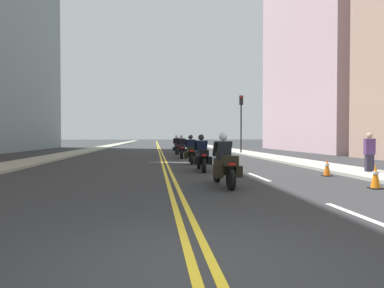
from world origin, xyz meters
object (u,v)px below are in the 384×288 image
(traffic_cone_0, at_px, (376,176))
(motorcycle_2, at_px, (191,152))
(pedestrian_0, at_px, (369,153))
(traffic_cone_1, at_px, (327,167))
(motorcycle_1, at_px, (202,156))
(motorcycle_0, at_px, (224,165))
(motorcycle_4, at_px, (177,147))
(traffic_light_near, at_px, (241,114))
(motorcycle_3, at_px, (182,149))

(traffic_cone_0, bearing_deg, motorcycle_2, 114.46)
(pedestrian_0, bearing_deg, traffic_cone_1, -163.28)
(motorcycle_2, bearing_deg, motorcycle_1, -87.60)
(traffic_cone_1, relative_size, pedestrian_0, 0.41)
(motorcycle_0, xyz_separation_m, motorcycle_1, (-0.05, 4.37, -0.00))
(motorcycle_1, bearing_deg, pedestrian_0, -17.63)
(motorcycle_4, distance_m, traffic_cone_1, 16.02)
(motorcycle_4, xyz_separation_m, traffic_cone_0, (4.38, -18.32, -0.30))
(motorcycle_1, height_order, pedestrian_0, pedestrian_0)
(motorcycle_4, xyz_separation_m, traffic_light_near, (5.59, 0.60, 2.81))
(traffic_cone_1, height_order, pedestrian_0, pedestrian_0)
(motorcycle_0, bearing_deg, pedestrian_0, 17.78)
(motorcycle_4, bearing_deg, motorcycle_1, -90.73)
(motorcycle_2, bearing_deg, traffic_light_near, 62.66)
(motorcycle_0, distance_m, traffic_cone_1, 4.84)
(motorcycle_0, distance_m, traffic_light_near, 19.02)
(traffic_cone_1, bearing_deg, motorcycle_0, -154.55)
(motorcycle_0, height_order, traffic_light_near, traffic_light_near)
(motorcycle_2, xyz_separation_m, traffic_cone_1, (4.43, -6.32, -0.32))
(motorcycle_3, bearing_deg, motorcycle_4, 92.48)
(motorcycle_1, relative_size, motorcycle_3, 0.98)
(motorcycle_2, distance_m, traffic_light_near, 11.41)
(motorcycle_2, bearing_deg, pedestrian_0, -41.63)
(motorcycle_0, xyz_separation_m, traffic_light_near, (5.37, 18.03, 2.81))
(traffic_light_near, bearing_deg, pedestrian_0, -86.80)
(motorcycle_0, xyz_separation_m, motorcycle_4, (-0.22, 17.42, 0.01))
(motorcycle_3, relative_size, motorcycle_4, 1.03)
(traffic_cone_1, distance_m, pedestrian_0, 1.97)
(traffic_cone_1, bearing_deg, pedestrian_0, 8.15)
(motorcycle_3, xyz_separation_m, motorcycle_4, (-0.02, 4.45, 0.00))
(traffic_cone_0, relative_size, traffic_light_near, 0.14)
(motorcycle_2, bearing_deg, motorcycle_3, 93.72)
(motorcycle_0, bearing_deg, traffic_light_near, 70.60)
(motorcycle_1, bearing_deg, motorcycle_3, 91.16)
(motorcycle_0, height_order, motorcycle_1, motorcycle_0)
(motorcycle_2, bearing_deg, motorcycle_4, 93.07)
(motorcycle_1, height_order, motorcycle_4, motorcycle_4)
(traffic_cone_0, distance_m, traffic_cone_1, 2.98)
(traffic_cone_0, distance_m, pedestrian_0, 3.89)
(traffic_cone_0, distance_m, traffic_light_near, 19.21)
(motorcycle_3, relative_size, traffic_cone_0, 3.04)
(motorcycle_0, xyz_separation_m, pedestrian_0, (6.25, 2.35, 0.19))
(motorcycle_1, height_order, traffic_light_near, traffic_light_near)
(motorcycle_2, relative_size, pedestrian_0, 1.36)
(motorcycle_3, xyz_separation_m, traffic_cone_1, (4.56, -10.90, -0.32))
(motorcycle_2, distance_m, traffic_cone_1, 7.73)
(traffic_cone_1, bearing_deg, motorcycle_3, 112.70)
(motorcycle_0, relative_size, traffic_cone_1, 3.37)
(motorcycle_0, distance_m, motorcycle_1, 4.37)
(motorcycle_2, distance_m, pedestrian_0, 8.75)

